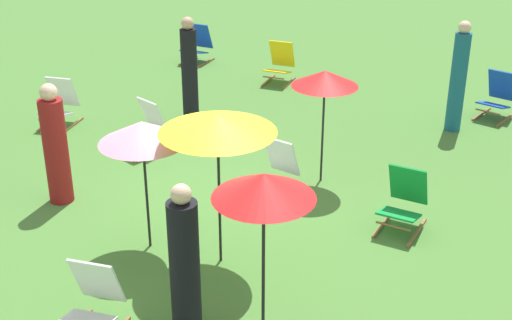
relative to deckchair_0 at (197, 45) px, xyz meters
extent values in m
plane|color=#477A33|center=(4.31, -5.81, -0.37)|extent=(40.00, 40.00, 0.00)
cube|color=olive|center=(-0.21, -0.07, -0.35)|extent=(0.11, 0.76, 0.04)
cube|color=olive|center=(0.22, -0.03, -0.35)|extent=(0.11, 0.76, 0.04)
cube|color=#1947B7|center=(0.01, -0.15, -0.10)|extent=(0.52, 0.47, 0.13)
cube|color=#1947B7|center=(-0.01, 0.15, 0.18)|extent=(0.50, 0.29, 0.57)
cylinder|color=olive|center=(0.03, -0.35, -0.17)|extent=(0.44, 0.07, 0.03)
cube|color=olive|center=(-0.06, -4.31, -0.35)|extent=(0.25, 0.74, 0.04)
cube|color=olive|center=(0.36, -4.18, -0.35)|extent=(0.25, 0.74, 0.04)
cube|color=white|center=(0.18, -4.34, -0.10)|extent=(0.58, 0.55, 0.13)
cube|color=white|center=(0.10, -4.05, 0.18)|extent=(0.53, 0.37, 0.57)
cylinder|color=olive|center=(0.24, -4.53, -0.17)|extent=(0.43, 0.15, 0.03)
cube|color=white|center=(4.50, -7.94, 0.18)|extent=(0.53, 0.37, 0.57)
cube|color=olive|center=(6.18, 0.03, -0.35)|extent=(0.14, 0.76, 0.04)
cube|color=olive|center=(6.61, -0.03, -0.35)|extent=(0.14, 0.76, 0.04)
cube|color=#1947B7|center=(6.38, -0.10, -0.10)|extent=(0.54, 0.50, 0.13)
cube|color=#1947B7|center=(6.42, 0.20, 0.18)|extent=(0.51, 0.31, 0.57)
cylinder|color=olive|center=(6.35, -0.30, -0.17)|extent=(0.44, 0.09, 0.03)
cube|color=olive|center=(2.00, -0.36, -0.35)|extent=(0.17, 0.75, 0.04)
cube|color=olive|center=(2.43, -0.28, -0.35)|extent=(0.17, 0.75, 0.04)
cube|color=yellow|center=(2.23, -0.42, -0.10)|extent=(0.55, 0.51, 0.13)
cube|color=yellow|center=(2.18, -0.13, 0.18)|extent=(0.52, 0.33, 0.57)
cylinder|color=olive|center=(2.27, -0.62, -0.17)|extent=(0.44, 0.11, 0.03)
cube|color=olive|center=(6.17, -4.53, -0.35)|extent=(0.07, 0.76, 0.04)
cube|color=olive|center=(6.61, -4.51, -0.35)|extent=(0.07, 0.76, 0.04)
cube|color=#148C38|center=(6.40, -4.62, -0.10)|extent=(0.50, 0.46, 0.13)
cube|color=#148C38|center=(6.38, -4.32, 0.18)|extent=(0.49, 0.27, 0.57)
cylinder|color=olive|center=(6.41, -4.82, -0.17)|extent=(0.44, 0.05, 0.03)
cube|color=olive|center=(4.36, -4.59, -0.35)|extent=(0.11, 0.76, 0.04)
cube|color=olive|center=(4.80, -4.63, -0.35)|extent=(0.11, 0.76, 0.04)
cube|color=white|center=(4.57, -4.71, -0.10)|extent=(0.52, 0.48, 0.13)
cube|color=white|center=(4.60, -4.41, 0.18)|extent=(0.50, 0.29, 0.57)
cylinder|color=olive|center=(4.55, -4.91, -0.17)|extent=(0.44, 0.07, 0.03)
cube|color=olive|center=(1.87, -4.28, -0.35)|extent=(0.21, 0.75, 0.04)
cube|color=olive|center=(2.30, -4.38, -0.35)|extent=(0.21, 0.75, 0.04)
cube|color=white|center=(2.06, -4.43, -0.10)|extent=(0.57, 0.53, 0.13)
cube|color=white|center=(2.13, -4.14, 0.18)|extent=(0.52, 0.35, 0.57)
cylinder|color=olive|center=(2.02, -4.62, -0.17)|extent=(0.43, 0.13, 0.03)
cylinder|color=black|center=(3.94, -6.48, 0.43)|extent=(0.03, 0.03, 1.60)
cone|color=pink|center=(3.94, -6.48, 1.13)|extent=(1.01, 1.01, 0.26)
cylinder|color=black|center=(6.08, -7.38, 0.57)|extent=(0.03, 0.03, 1.88)
cone|color=red|center=(6.08, -7.38, 1.42)|extent=(0.93, 0.93, 0.24)
cylinder|color=black|center=(4.85, -6.30, 0.54)|extent=(0.03, 0.03, 1.82)
cone|color=yellow|center=(4.85, -6.30, 1.37)|extent=(1.30, 1.30, 0.21)
cylinder|color=black|center=(4.91, -3.79, 0.45)|extent=(0.03, 0.03, 1.63)
cone|color=red|center=(4.91, -3.79, 1.18)|extent=(0.92, 0.92, 0.22)
cylinder|color=#195972|center=(5.94, -0.91, 0.46)|extent=(0.37, 0.37, 1.66)
sphere|color=beige|center=(5.94, -0.91, 1.39)|extent=(0.21, 0.21, 0.21)
cylinder|color=black|center=(5.28, -7.52, 0.36)|extent=(0.38, 0.38, 1.45)
sphere|color=beige|center=(5.28, -7.52, 1.17)|extent=(0.20, 0.20, 0.20)
cylinder|color=maroon|center=(2.16, -6.18, 0.36)|extent=(0.42, 0.42, 1.46)
sphere|color=beige|center=(2.16, -6.18, 1.19)|extent=(0.23, 0.23, 0.23)
cylinder|color=black|center=(1.89, -2.83, 0.43)|extent=(0.36, 0.36, 1.61)
sphere|color=tan|center=(1.89, -2.83, 1.33)|extent=(0.22, 0.22, 0.22)
camera|label=1|loc=(8.88, -12.10, 4.21)|focal=49.67mm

